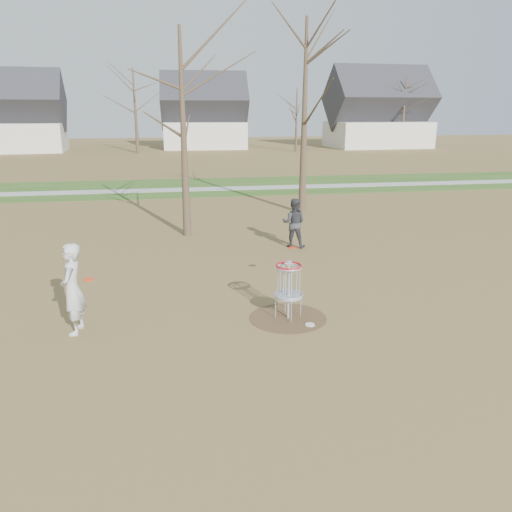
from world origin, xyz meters
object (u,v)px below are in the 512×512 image
(disc_grounded, at_px, (310,325))
(player_standing, at_px, (72,289))
(disc_golf_basket, at_px, (289,281))
(player_throwing, at_px, (294,223))

(disc_grounded, bearing_deg, player_standing, 174.14)
(disc_grounded, relative_size, disc_golf_basket, 0.16)
(disc_golf_basket, bearing_deg, player_throwing, 75.00)
(player_standing, xyz_separation_m, disc_golf_basket, (4.72, -0.03, -0.08))
(player_standing, height_order, disc_grounded, player_standing)
(player_throwing, distance_m, disc_golf_basket, 6.31)
(player_throwing, distance_m, disc_grounded, 6.75)
(player_standing, relative_size, player_throwing, 1.15)
(player_throwing, xyz_separation_m, disc_golf_basket, (-1.63, -6.09, 0.05))
(player_standing, height_order, disc_golf_basket, player_standing)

